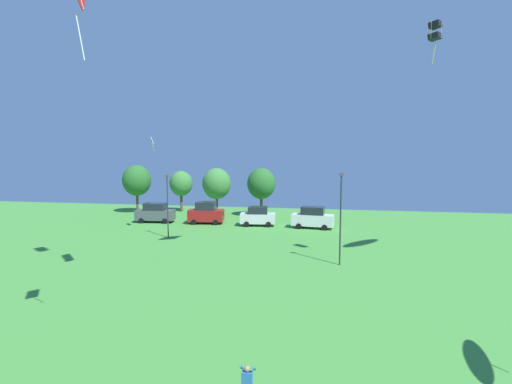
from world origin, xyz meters
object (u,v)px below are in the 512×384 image
(light_post_1, at_px, (168,202))
(kite_flying_3, at_px, (153,144))
(person_standing_mid_field, at_px, (247,384))
(parked_car_second_from_left, at_px, (206,213))
(parked_car_leftmost, at_px, (155,213))
(parked_car_rightmost_in_row, at_px, (313,218))
(treeline_tree_1, at_px, (181,184))
(light_post_0, at_px, (341,214))
(treeline_tree_2, at_px, (217,184))
(treeline_tree_0, at_px, (137,180))
(kite_flying_2, at_px, (435,31))
(parked_car_third_from_left, at_px, (258,216))
(treeline_tree_3, at_px, (261,184))

(light_post_1, bearing_deg, kite_flying_3, 138.96)
(person_standing_mid_field, xyz_separation_m, parked_car_second_from_left, (-11.65, 33.36, 0.41))
(parked_car_leftmost, bearing_deg, parked_car_rightmost_in_row, -6.46)
(treeline_tree_1, bearing_deg, person_standing_mid_field, -66.82)
(kite_flying_3, xyz_separation_m, light_post_0, (19.13, -8.96, -5.50))
(parked_car_second_from_left, height_order, treeline_tree_2, treeline_tree_2)
(treeline_tree_0, height_order, treeline_tree_1, treeline_tree_0)
(treeline_tree_2, bearing_deg, parked_car_leftmost, -120.75)
(kite_flying_2, relative_size, treeline_tree_1, 0.46)
(parked_car_third_from_left, height_order, light_post_0, light_post_0)
(treeline_tree_0, height_order, treeline_tree_3, treeline_tree_0)
(treeline_tree_2, height_order, treeline_tree_3, treeline_tree_3)
(person_standing_mid_field, distance_m, kite_flying_2, 24.77)
(treeline_tree_0, bearing_deg, parked_car_rightmost_in_row, -16.78)
(parked_car_third_from_left, bearing_deg, light_post_0, -65.41)
(light_post_0, relative_size, light_post_1, 1.11)
(person_standing_mid_field, distance_m, parked_car_rightmost_in_row, 32.56)
(person_standing_mid_field, relative_size, treeline_tree_2, 0.25)
(light_post_0, relative_size, treeline_tree_2, 1.12)
(parked_car_rightmost_in_row, bearing_deg, treeline_tree_1, 160.34)
(kite_flying_3, distance_m, treeline_tree_2, 16.10)
(kite_flying_2, distance_m, kite_flying_3, 28.03)
(person_standing_mid_field, bearing_deg, treeline_tree_0, 125.60)
(parked_car_third_from_left, distance_m, treeline_tree_2, 12.05)
(parked_car_third_from_left, relative_size, treeline_tree_1, 0.72)
(light_post_0, xyz_separation_m, treeline_tree_0, (-27.54, 21.92, 0.62))
(light_post_0, distance_m, treeline_tree_1, 32.33)
(kite_flying_2, height_order, parked_car_second_from_left, kite_flying_2)
(person_standing_mid_field, xyz_separation_m, parked_car_rightmost_in_row, (1.15, 32.54, 0.34))
(light_post_1, bearing_deg, parked_car_third_from_left, 45.68)
(kite_flying_3, relative_size, parked_car_third_from_left, 0.35)
(treeline_tree_0, distance_m, treeline_tree_3, 17.97)
(treeline_tree_3, bearing_deg, parked_car_rightmost_in_row, -45.30)
(kite_flying_3, height_order, light_post_0, kite_flying_3)
(kite_flying_3, relative_size, parked_car_leftmost, 0.31)
(kite_flying_3, distance_m, light_post_0, 21.83)
(kite_flying_3, xyz_separation_m, treeline_tree_2, (2.73, 14.94, -5.33))
(treeline_tree_1, distance_m, treeline_tree_2, 5.31)
(parked_car_second_from_left, xyz_separation_m, treeline_tree_3, (5.76, 6.29, 3.14))
(parked_car_rightmost_in_row, bearing_deg, treeline_tree_2, 152.38)
(kite_flying_3, xyz_separation_m, light_post_1, (2.36, -2.05, -5.86))
(person_standing_mid_field, bearing_deg, parked_car_third_from_left, 103.85)
(parked_car_second_from_left, bearing_deg, treeline_tree_3, 41.77)
(parked_car_rightmost_in_row, distance_m, light_post_0, 14.86)
(parked_car_second_from_left, height_order, parked_car_third_from_left, parked_car_second_from_left)
(kite_flying_2, bearing_deg, person_standing_mid_field, -119.83)
(kite_flying_2, distance_m, light_post_0, 14.06)
(treeline_tree_0, height_order, treeline_tree_2, treeline_tree_0)
(parked_car_second_from_left, distance_m, treeline_tree_0, 14.32)
(parked_car_second_from_left, bearing_deg, treeline_tree_1, 120.31)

